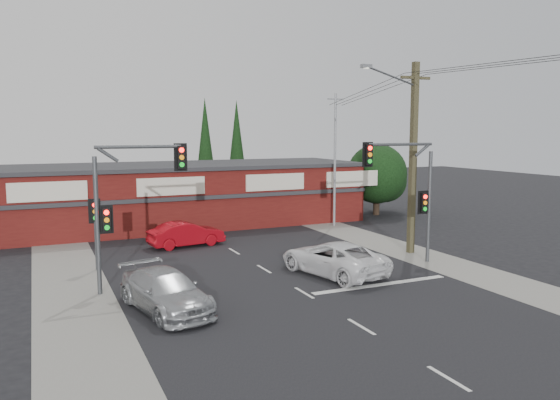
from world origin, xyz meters
name	(u,v)px	position (x,y,z in m)	size (l,w,h in m)	color
ground	(291,285)	(0.00, 0.00, 0.00)	(120.00, 120.00, 0.00)	black
road_strip	(249,260)	(0.00, 5.00, 0.01)	(14.00, 70.00, 0.01)	black
verge_left	(69,278)	(-8.50, 5.00, 0.01)	(3.00, 70.00, 0.02)	gray
verge_right	(388,245)	(8.50, 5.00, 0.01)	(3.00, 70.00, 0.02)	gray
stop_line	(381,285)	(3.50, -1.50, 0.01)	(6.50, 0.35, 0.01)	silver
white_suv	(333,258)	(2.52, 0.85, 0.75)	(2.50, 5.42, 1.51)	white
silver_suv	(165,291)	(-5.55, -1.08, 0.73)	(2.03, 5.00, 1.45)	#A5A8AB
red_sedan	(186,234)	(-2.00, 9.58, 0.70)	(1.48, 4.25, 1.40)	#A70A13
lane_dashes	(264,269)	(0.00, 2.97, 0.01)	(0.12, 43.54, 0.01)	silver
shop_building	(173,194)	(-0.99, 16.99, 2.13)	(27.30, 8.40, 4.22)	#4E110F
tree_cluster	(376,177)	(14.69, 15.44, 2.90)	(5.90, 5.10, 5.50)	#2D2116
conifer_near	(205,143)	(3.50, 24.00, 5.48)	(1.80, 1.80, 9.25)	#2D2116
conifer_far	(237,142)	(7.00, 26.00, 5.48)	(1.80, 1.80, 9.25)	#2D2116
traffic_mast_left	(124,195)	(-6.43, 2.00, 3.93)	(3.77, 0.27, 5.97)	#47494C
traffic_mast_right	(411,184)	(6.86, 1.00, 3.95)	(3.96, 0.27, 5.97)	#47494C
pedestal_signal	(95,220)	(-7.20, 6.01, 2.41)	(0.55, 0.27, 3.38)	#47494C
utility_pole	(411,152)	(8.36, 2.99, 5.40)	(4.38, 0.59, 10.00)	#4B442A
steel_pole	(335,157)	(9.00, 12.00, 4.70)	(1.20, 0.16, 9.00)	gray
power_lines	(497,70)	(8.47, -2.47, 9.04)	(2.01, 29.00, 1.22)	black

